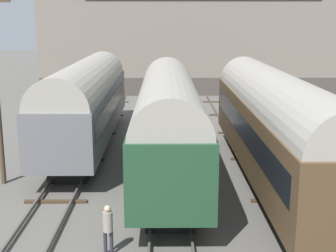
% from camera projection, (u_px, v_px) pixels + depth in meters
% --- Properties ---
extents(ground_plane, '(200.00, 200.00, 0.00)m').
position_uv_depth(ground_plane, '(170.00, 234.00, 16.66)').
color(ground_plane, '#56544F').
extents(track_left, '(2.60, 60.00, 0.26)m').
position_uv_depth(track_left, '(37.00, 231.00, 16.58)').
color(track_left, '#4C4742').
rests_on(track_left, ground).
extents(track_middle, '(2.60, 60.00, 0.26)m').
position_uv_depth(track_middle, '(170.00, 231.00, 16.63)').
color(track_middle, '#4C4742').
rests_on(track_middle, ground).
extents(track_right, '(2.60, 60.00, 0.26)m').
position_uv_depth(track_right, '(303.00, 230.00, 16.67)').
color(track_right, '#4C4742').
rests_on(track_right, ground).
extents(train_car_brown, '(2.95, 17.68, 5.25)m').
position_uv_depth(train_car_brown, '(275.00, 122.00, 20.82)').
color(train_car_brown, black).
rests_on(train_car_brown, ground).
extents(train_car_grey, '(3.13, 16.49, 5.14)m').
position_uv_depth(train_car_grey, '(87.00, 99.00, 27.42)').
color(train_car_grey, black).
rests_on(train_car_grey, ground).
extents(train_car_green, '(3.01, 16.11, 5.15)m').
position_uv_depth(train_car_green, '(168.00, 117.00, 22.31)').
color(train_car_green, black).
rests_on(train_car_green, ground).
extents(person_worker, '(0.32, 0.32, 1.69)m').
position_uv_depth(person_worker, '(108.00, 225.00, 15.04)').
color(person_worker, '#282833').
rests_on(person_worker, ground).
extents(warehouse_building, '(32.34, 13.80, 17.93)m').
position_uv_depth(warehouse_building, '(198.00, 5.00, 51.36)').
color(warehouse_building, '#46403A').
rests_on(warehouse_building, ground).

